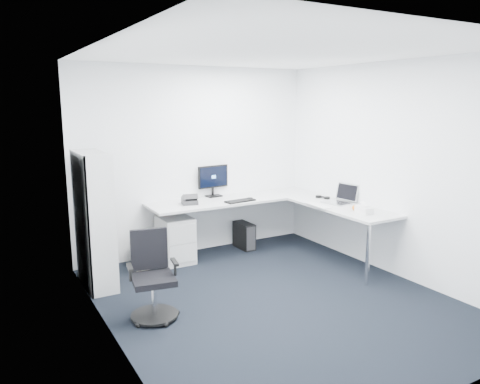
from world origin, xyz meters
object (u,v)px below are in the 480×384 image
laptop (337,194)px  bookshelf (94,220)px  l_desk (252,230)px  monitor (213,181)px  task_chair (153,277)px

laptop → bookshelf: bearing=159.2°
l_desk → laptop: laptop is taller
monitor → bookshelf: bearing=-168.9°
laptop → monitor: bearing=126.3°
l_desk → bookshelf: size_ratio=1.69×
l_desk → task_chair: task_chair is taller
bookshelf → laptop: bookshelf is taller
monitor → laptop: (1.26, -1.29, -0.11)m
l_desk → monitor: (-0.29, 0.63, 0.64)m
task_chair → monitor: 2.48m
bookshelf → monitor: 1.98m
l_desk → task_chair: 2.22m
l_desk → task_chair: size_ratio=3.04×
bookshelf → task_chair: 1.31m
laptop → task_chair: bearing=-178.0°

